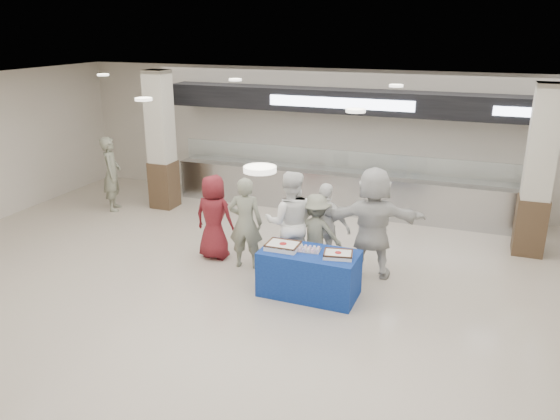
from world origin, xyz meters
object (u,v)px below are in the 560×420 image
at_px(cupcake_tray, 309,249).
at_px(soldier_bg, 112,174).
at_px(sheet_cake_left, 283,245).
at_px(sheet_cake_right, 338,254).
at_px(chef_short, 326,227).
at_px(soldier_b, 316,233).
at_px(display_table, 309,273).
at_px(civilian_maroon, 214,217).
at_px(soldier_a, 246,223).
at_px(chef_tall, 290,222).
at_px(civilian_white, 373,223).

height_order(cupcake_tray, soldier_bg, soldier_bg).
xyz_separation_m(sheet_cake_left, sheet_cake_right, (0.91, -0.01, -0.01)).
xyz_separation_m(sheet_cake_left, chef_short, (0.40, 1.05, -0.01)).
bearing_deg(soldier_bg, soldier_b, -133.93).
xyz_separation_m(display_table, civilian_maroon, (-2.10, 0.82, 0.42)).
distance_m(soldier_a, soldier_bg, 4.61).
bearing_deg(display_table, sheet_cake_right, -3.05).
bearing_deg(civilian_maroon, cupcake_tray, 162.52).
bearing_deg(display_table, sheet_cake_left, -175.77).
height_order(soldier_a, chef_tall, chef_tall).
bearing_deg(sheet_cake_right, soldier_bg, 157.44).
distance_m(display_table, civilian_maroon, 2.30).
distance_m(soldier_b, civilian_white, 1.00).
relative_size(civilian_maroon, soldier_bg, 0.92).
bearing_deg(civilian_white, soldier_bg, -28.27).
bearing_deg(sheet_cake_right, chef_tall, 143.62).
height_order(sheet_cake_right, soldier_a, soldier_a).
relative_size(display_table, soldier_bg, 0.89).
bearing_deg(civilian_white, cupcake_tray, 35.99).
distance_m(sheet_cake_left, civilian_white, 1.64).
height_order(civilian_maroon, soldier_b, civilian_maroon).
bearing_deg(civilian_white, chef_short, -13.73).
height_order(civilian_maroon, soldier_bg, soldier_bg).
bearing_deg(sheet_cake_left, soldier_bg, 154.07).
bearing_deg(soldier_a, chef_short, -174.75).
bearing_deg(cupcake_tray, chef_short, 90.81).
bearing_deg(chef_short, sheet_cake_left, 78.74).
distance_m(civilian_maroon, chef_tall, 1.51).
bearing_deg(cupcake_tray, soldier_b, 100.03).
relative_size(chef_tall, chef_short, 1.15).
bearing_deg(civilian_white, sheet_cake_right, 58.74).
bearing_deg(sheet_cake_right, soldier_a, 160.07).
height_order(display_table, sheet_cake_right, sheet_cake_right).
relative_size(sheet_cake_left, soldier_bg, 0.30).
xyz_separation_m(chef_tall, soldier_b, (0.42, 0.14, -0.20)).
bearing_deg(soldier_b, sheet_cake_left, 66.60).
distance_m(sheet_cake_right, civilian_maroon, 2.72).
relative_size(civilian_maroon, chef_tall, 0.87).
bearing_deg(chef_short, soldier_a, 25.80).
distance_m(soldier_b, soldier_bg, 5.67).
height_order(soldier_a, soldier_b, soldier_a).
relative_size(display_table, chef_short, 0.98).
bearing_deg(chef_tall, cupcake_tray, 110.64).
xyz_separation_m(sheet_cake_right, soldier_b, (-0.64, 0.93, -0.09)).
xyz_separation_m(sheet_cake_left, soldier_bg, (-5.17, 2.51, 0.06)).
distance_m(chef_tall, civilian_white, 1.41).
bearing_deg(chef_short, chef_tall, 36.28).
height_order(civilian_maroon, chef_tall, chef_tall).
bearing_deg(soldier_a, chef_tall, 177.10).
relative_size(display_table, chef_tall, 0.85).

